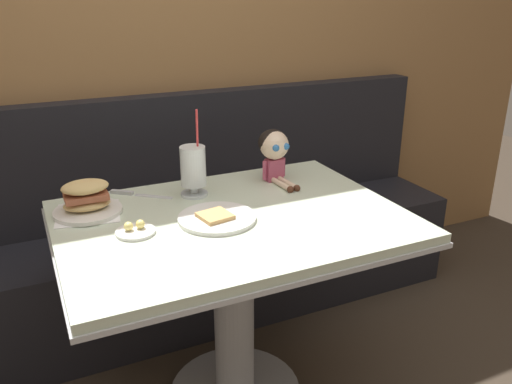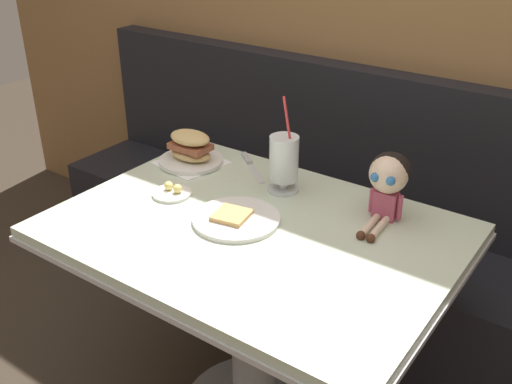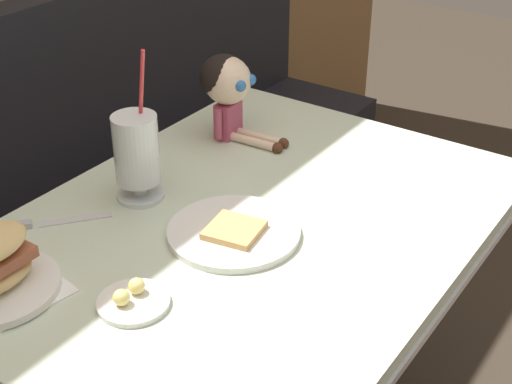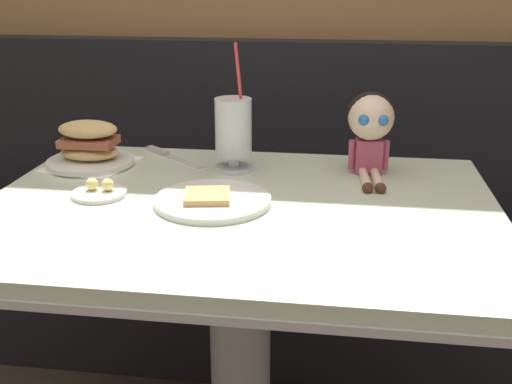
% 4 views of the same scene
% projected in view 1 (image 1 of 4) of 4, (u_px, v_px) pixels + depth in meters
% --- Properties ---
extents(wood_panel_wall, '(4.40, 0.08, 2.40)m').
position_uv_depth(wood_panel_wall, '(153.00, 45.00, 2.28)').
color(wood_panel_wall, olive).
rests_on(wood_panel_wall, ground).
extents(booth_bench, '(2.60, 0.48, 1.00)m').
position_uv_depth(booth_bench, '(181.00, 249.00, 2.39)').
color(booth_bench, black).
rests_on(booth_bench, ground).
extents(diner_table, '(1.11, 0.81, 0.74)m').
position_uv_depth(diner_table, '(233.00, 269.00, 1.78)').
color(diner_table, beige).
rests_on(diner_table, ground).
extents(toast_plate, '(0.25, 0.25, 0.03)m').
position_uv_depth(toast_plate, '(217.00, 218.00, 1.68)').
color(toast_plate, white).
rests_on(toast_plate, diner_table).
extents(milkshake_glass, '(0.10, 0.10, 0.31)m').
position_uv_depth(milkshake_glass, '(193.00, 169.00, 1.85)').
color(milkshake_glass, silver).
rests_on(milkshake_glass, diner_table).
extents(sandwich_plate, '(0.23, 0.23, 0.12)m').
position_uv_depth(sandwich_plate, '(87.00, 201.00, 1.71)').
color(sandwich_plate, white).
rests_on(sandwich_plate, diner_table).
extents(butter_saucer, '(0.12, 0.12, 0.04)m').
position_uv_depth(butter_saucer, '(135.00, 230.00, 1.59)').
color(butter_saucer, white).
rests_on(butter_saucer, diner_table).
extents(butter_knife, '(0.20, 0.16, 0.01)m').
position_uv_depth(butter_knife, '(131.00, 193.00, 1.89)').
color(butter_knife, silver).
rests_on(butter_knife, diner_table).
extents(seated_doll, '(0.12, 0.22, 0.20)m').
position_uv_depth(seated_doll, '(274.00, 148.00, 1.98)').
color(seated_doll, '#B74C6B').
rests_on(seated_doll, diner_table).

